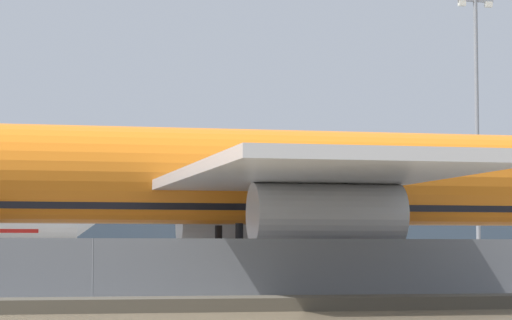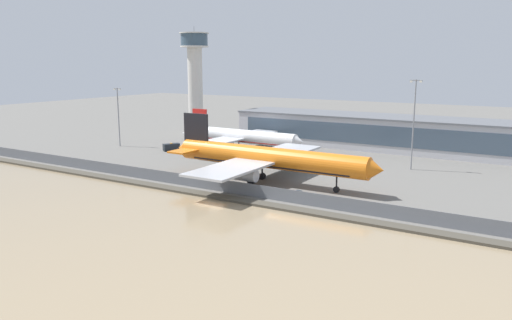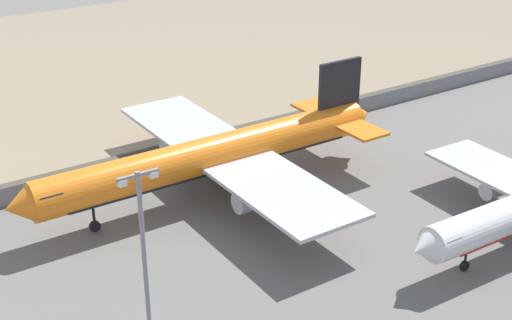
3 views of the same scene
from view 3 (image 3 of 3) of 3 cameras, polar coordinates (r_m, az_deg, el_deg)
name	(u,v)px [view 3 (image 3 of 3)]	position (r m, az deg, el deg)	size (l,w,h in m)	color
ground_plane	(298,184)	(99.81, 3.40, -1.96)	(500.00, 500.00, 0.00)	#66635E
waterfront_lagoon	(102,59)	(158.24, -12.25, 7.92)	(320.00, 98.00, 0.01)	#937F60
shoreline_seawall	(223,135)	(115.15, -2.69, 2.04)	(320.00, 3.00, 0.50)	#474238
perimeter_fence	(237,138)	(111.17, -1.50, 1.81)	(280.00, 0.10, 2.74)	slate
cargo_jet_orange	(218,155)	(94.65, -3.06, 0.43)	(54.50, 46.59, 15.43)	orange
baggage_tug	(103,186)	(99.53, -12.15, -2.09)	(2.25, 3.47, 1.80)	#1E2328
apron_light_mast_apron_west	(147,296)	(55.55, -8.68, -10.73)	(3.20, 0.40, 23.67)	gray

